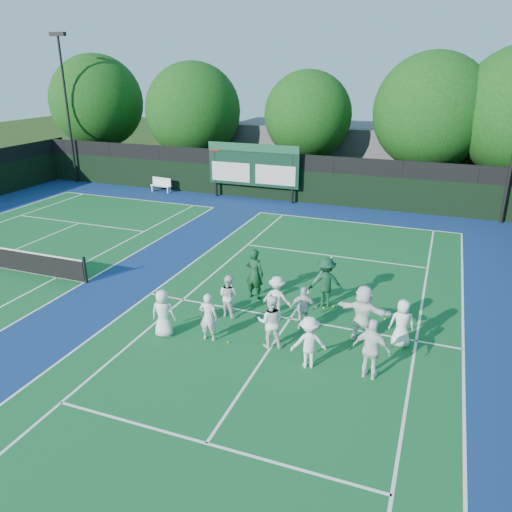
% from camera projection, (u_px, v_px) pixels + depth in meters
% --- Properties ---
extents(ground, '(120.00, 120.00, 0.00)m').
position_uv_depth(ground, '(281.00, 333.00, 16.04)').
color(ground, '#1C340E').
rests_on(ground, ground).
extents(court_apron, '(34.00, 32.00, 0.01)m').
position_uv_depth(court_apron, '(139.00, 292.00, 18.91)').
color(court_apron, navy).
rests_on(court_apron, ground).
extents(near_court, '(11.05, 23.85, 0.01)m').
position_uv_depth(near_court, '(290.00, 319.00, 16.91)').
color(near_court, '#125727').
rests_on(near_court, ground).
extents(back_fence, '(34.00, 0.08, 3.00)m').
position_uv_depth(back_fence, '(270.00, 179.00, 31.51)').
color(back_fence, black).
rests_on(back_fence, ground).
extents(scoreboard, '(6.00, 0.21, 3.55)m').
position_uv_depth(scoreboard, '(253.00, 165.00, 31.19)').
color(scoreboard, black).
rests_on(scoreboard, ground).
extents(clubhouse, '(18.00, 6.00, 4.00)m').
position_uv_depth(clubhouse, '(357.00, 153.00, 36.93)').
color(clubhouse, '#535358').
rests_on(clubhouse, ground).
extents(light_pole_left, '(1.20, 0.30, 10.12)m').
position_uv_depth(light_pole_left, '(65.00, 92.00, 34.48)').
color(light_pole_left, black).
rests_on(light_pole_left, ground).
extents(bench, '(1.55, 0.58, 0.96)m').
position_uv_depth(bench, '(161.00, 184.00, 33.80)').
color(bench, white).
rests_on(bench, ground).
extents(tree_a, '(7.00, 7.00, 8.95)m').
position_uv_depth(tree_a, '(99.00, 104.00, 38.31)').
color(tree_a, black).
rests_on(tree_a, ground).
extents(tree_b, '(6.79, 6.79, 8.40)m').
position_uv_depth(tree_b, '(196.00, 113.00, 35.71)').
color(tree_b, black).
rests_on(tree_b, ground).
extents(tree_c, '(5.76, 5.76, 7.86)m').
position_uv_depth(tree_c, '(310.00, 118.00, 32.89)').
color(tree_c, black).
rests_on(tree_c, ground).
extents(tree_d, '(7.02, 7.02, 8.95)m').
position_uv_depth(tree_d, '(434.00, 115.00, 30.17)').
color(tree_d, black).
rests_on(tree_d, ground).
extents(tennis_ball_0, '(0.07, 0.07, 0.07)m').
position_uv_depth(tennis_ball_0, '(228.00, 342.00, 15.41)').
color(tennis_ball_0, '#B3C817').
rests_on(tennis_ball_0, ground).
extents(tennis_ball_1, '(0.07, 0.07, 0.07)m').
position_uv_depth(tennis_ball_1, '(333.00, 306.00, 17.71)').
color(tennis_ball_1, '#B3C817').
rests_on(tennis_ball_1, ground).
extents(tennis_ball_2, '(0.07, 0.07, 0.07)m').
position_uv_depth(tennis_ball_2, '(413.00, 352.00, 14.91)').
color(tennis_ball_2, '#B3C817').
rests_on(tennis_ball_2, ground).
extents(tennis_ball_4, '(0.07, 0.07, 0.07)m').
position_uv_depth(tennis_ball_4, '(324.00, 308.00, 17.63)').
color(tennis_ball_4, '#B3C817').
rests_on(tennis_ball_4, ground).
extents(tennis_ball_5, '(0.07, 0.07, 0.07)m').
position_uv_depth(tennis_ball_5, '(385.00, 319.00, 16.84)').
color(tennis_ball_5, '#B3C817').
rests_on(tennis_ball_5, ground).
extents(player_front_0, '(0.84, 0.62, 1.57)m').
position_uv_depth(player_front_0, '(163.00, 313.00, 15.62)').
color(player_front_0, white).
rests_on(player_front_0, ground).
extents(player_front_1, '(0.62, 0.45, 1.59)m').
position_uv_depth(player_front_1, '(208.00, 317.00, 15.36)').
color(player_front_1, silver).
rests_on(player_front_1, ground).
extents(player_front_2, '(0.96, 0.83, 1.68)m').
position_uv_depth(player_front_2, '(271.00, 321.00, 14.99)').
color(player_front_2, white).
rests_on(player_front_2, ground).
extents(player_front_3, '(1.16, 0.95, 1.56)m').
position_uv_depth(player_front_3, '(309.00, 342.00, 13.98)').
color(player_front_3, white).
rests_on(player_front_3, ground).
extents(player_front_4, '(1.09, 0.57, 1.77)m').
position_uv_depth(player_front_4, '(372.00, 349.00, 13.44)').
color(player_front_4, white).
rests_on(player_front_4, ground).
extents(player_back_0, '(0.85, 0.74, 1.49)m').
position_uv_depth(player_back_0, '(229.00, 296.00, 16.89)').
color(player_back_0, white).
rests_on(player_back_0, ground).
extents(player_back_1, '(1.00, 0.58, 1.55)m').
position_uv_depth(player_back_1, '(277.00, 298.00, 16.66)').
color(player_back_1, silver).
rests_on(player_back_1, ground).
extents(player_back_2, '(0.92, 0.52, 1.48)m').
position_uv_depth(player_back_2, '(304.00, 308.00, 16.03)').
color(player_back_2, silver).
rests_on(player_back_2, ground).
extents(player_back_3, '(1.75, 0.72, 1.84)m').
position_uv_depth(player_back_3, '(363.00, 313.00, 15.34)').
color(player_back_3, white).
rests_on(player_back_3, ground).
extents(player_back_4, '(0.83, 0.63, 1.53)m').
position_uv_depth(player_back_4, '(402.00, 323.00, 15.06)').
color(player_back_4, white).
rests_on(player_back_4, ground).
extents(coach_left, '(0.76, 0.55, 1.92)m').
position_uv_depth(coach_left, '(255.00, 274.00, 18.11)').
color(coach_left, '#103B1D').
rests_on(coach_left, ground).
extents(coach_right, '(1.35, 1.07, 1.84)m').
position_uv_depth(coach_right, '(326.00, 282.00, 17.51)').
color(coach_right, '#103B23').
rests_on(coach_right, ground).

